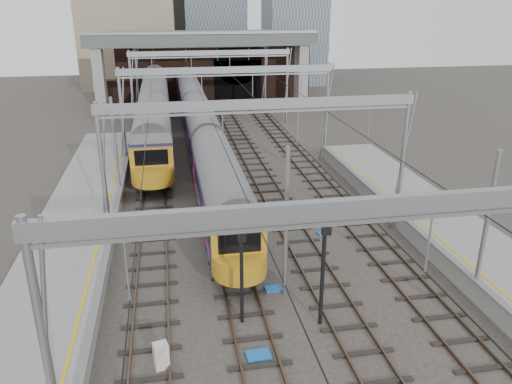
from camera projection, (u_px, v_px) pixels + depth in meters
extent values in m
plane|color=#38332D|center=(296.00, 319.00, 21.01)|extent=(160.00, 160.00, 0.00)
cube|color=gray|center=(51.00, 300.00, 21.42)|extent=(4.20, 55.00, 1.10)
cube|color=slate|center=(99.00, 285.00, 21.59)|extent=(0.35, 55.00, 0.12)
cube|color=gold|center=(87.00, 285.00, 21.48)|extent=(0.12, 55.00, 0.01)
cube|color=slate|center=(496.00, 298.00, 20.61)|extent=(0.35, 47.00, 0.12)
cube|color=gold|center=(508.00, 296.00, 20.67)|extent=(0.12, 47.00, 0.01)
cube|color=#4C3828|center=(144.00, 199.00, 33.66)|extent=(0.08, 80.00, 0.16)
cube|color=#4C3828|center=(165.00, 197.00, 33.90)|extent=(0.08, 80.00, 0.16)
cube|color=black|center=(154.00, 199.00, 33.80)|extent=(2.40, 80.00, 0.14)
cube|color=#4C3828|center=(203.00, 195.00, 34.32)|extent=(0.08, 80.00, 0.16)
cube|color=#4C3828|center=(224.00, 194.00, 34.56)|extent=(0.08, 80.00, 0.16)
cube|color=black|center=(213.00, 195.00, 34.47)|extent=(2.40, 80.00, 0.14)
cube|color=#4C3828|center=(260.00, 191.00, 34.98)|extent=(0.08, 80.00, 0.16)
cube|color=#4C3828|center=(280.00, 190.00, 35.22)|extent=(0.08, 80.00, 0.16)
cube|color=black|center=(270.00, 192.00, 35.13)|extent=(2.40, 80.00, 0.14)
cube|color=#4C3828|center=(315.00, 188.00, 35.65)|extent=(0.08, 80.00, 0.16)
cube|color=#4C3828|center=(334.00, 186.00, 35.88)|extent=(0.08, 80.00, 0.16)
cube|color=black|center=(324.00, 188.00, 35.79)|extent=(2.40, 80.00, 0.14)
cylinder|color=gray|center=(47.00, 359.00, 12.71)|extent=(0.24, 0.24, 8.00)
cube|color=gray|center=(362.00, 207.00, 12.78)|extent=(16.80, 0.28, 0.50)
cylinder|color=gray|center=(104.00, 179.00, 25.58)|extent=(0.24, 0.24, 8.00)
cylinder|color=gray|center=(402.00, 162.00, 28.30)|extent=(0.24, 0.24, 8.00)
cube|color=gray|center=(261.00, 104.00, 25.66)|extent=(16.80, 0.28, 0.50)
cylinder|color=gray|center=(123.00, 120.00, 38.45)|extent=(0.24, 0.24, 8.00)
cylinder|color=gray|center=(327.00, 112.00, 41.17)|extent=(0.24, 0.24, 8.00)
cube|color=gray|center=(227.00, 70.00, 38.53)|extent=(16.80, 0.28, 0.50)
cylinder|color=gray|center=(132.00, 90.00, 51.32)|extent=(0.24, 0.24, 8.00)
cylinder|color=gray|center=(287.00, 86.00, 54.04)|extent=(0.24, 0.24, 8.00)
cube|color=gray|center=(210.00, 53.00, 51.40)|extent=(16.80, 0.28, 0.50)
cylinder|color=gray|center=(137.00, 75.00, 62.36)|extent=(0.24, 0.24, 8.00)
cylinder|color=gray|center=(265.00, 72.00, 65.07)|extent=(0.24, 0.24, 8.00)
cube|color=gray|center=(201.00, 44.00, 62.43)|extent=(16.80, 0.28, 0.50)
cube|color=black|center=(148.00, 119.00, 31.85)|extent=(0.03, 80.00, 0.03)
cube|color=black|center=(211.00, 117.00, 32.51)|extent=(0.03, 80.00, 0.03)
cube|color=black|center=(271.00, 115.00, 33.17)|extent=(0.03, 80.00, 0.03)
cube|color=black|center=(328.00, 112.00, 33.84)|extent=(0.03, 80.00, 0.03)
cube|color=black|center=(215.00, 65.00, 67.55)|extent=(26.00, 2.00, 9.00)
cube|color=black|center=(238.00, 80.00, 67.78)|extent=(6.50, 0.10, 5.20)
cylinder|color=black|center=(238.00, 60.00, 66.86)|extent=(6.50, 0.10, 6.50)
cube|color=black|center=(126.00, 91.00, 65.71)|extent=(6.00, 1.50, 3.00)
cube|color=gray|center=(99.00, 77.00, 59.77)|extent=(1.20, 2.50, 8.20)
cube|color=gray|center=(301.00, 72.00, 63.91)|extent=(1.20, 2.50, 8.20)
cube|color=#57625B|center=(202.00, 40.00, 60.38)|extent=(28.00, 3.00, 1.40)
cube|color=gray|center=(202.00, 32.00, 60.06)|extent=(28.00, 3.00, 0.30)
cube|color=tan|center=(126.00, 13.00, 76.11)|extent=(14.00, 12.00, 22.00)
cube|color=gray|center=(177.00, 23.00, 91.02)|extent=(18.00, 14.00, 18.00)
cube|color=black|center=(196.00, 131.00, 50.16)|extent=(1.99, 59.02, 0.70)
cube|color=#121540|center=(196.00, 114.00, 49.52)|extent=(2.53, 59.02, 2.26)
cylinder|color=slate|center=(195.00, 102.00, 49.12)|extent=(2.48, 58.52, 2.48)
cube|color=black|center=(195.00, 110.00, 49.39)|extent=(2.55, 57.82, 0.68)
cube|color=#CB3F93|center=(196.00, 120.00, 49.75)|extent=(2.55, 58.02, 0.11)
cube|color=#BB8318|center=(239.00, 253.00, 22.29)|extent=(2.48, 0.60, 2.06)
cube|color=black|center=(240.00, 243.00, 21.93)|extent=(1.90, 0.08, 0.90)
cube|color=black|center=(156.00, 132.00, 49.94)|extent=(2.30, 33.89, 0.70)
cube|color=#121540|center=(155.00, 112.00, 49.24)|extent=(2.93, 33.89, 2.62)
cylinder|color=slate|center=(154.00, 99.00, 48.77)|extent=(2.87, 33.39, 2.87)
cube|color=black|center=(154.00, 108.00, 49.09)|extent=(2.95, 32.69, 0.79)
cube|color=#CB3F93|center=(155.00, 120.00, 49.50)|extent=(2.95, 32.89, 0.13)
cube|color=#BB8318|center=(152.00, 166.00, 33.56)|extent=(2.87, 0.60, 2.42)
cube|color=black|center=(151.00, 158.00, 33.18)|extent=(2.20, 0.08, 1.05)
cylinder|color=black|center=(242.00, 274.00, 20.06)|extent=(0.15, 0.15, 4.53)
cube|color=black|center=(242.00, 232.00, 19.19)|extent=(0.36, 0.24, 0.85)
sphere|color=red|center=(242.00, 228.00, 19.01)|extent=(0.17, 0.17, 0.17)
cylinder|color=black|center=(323.00, 271.00, 19.88)|extent=(0.16, 0.16, 4.95)
cube|color=black|center=(327.00, 224.00, 18.94)|extent=(0.36, 0.18, 0.93)
sphere|color=red|center=(328.00, 220.00, 18.76)|extent=(0.19, 0.19, 0.19)
cube|color=silver|center=(161.00, 356.00, 18.08)|extent=(0.61, 0.55, 1.03)
cube|color=blue|center=(258.00, 355.00, 18.79)|extent=(0.96, 0.71, 0.11)
cube|color=blue|center=(274.00, 289.00, 23.19)|extent=(0.84, 0.62, 0.09)
cube|color=blue|center=(324.00, 233.00, 28.72)|extent=(0.77, 0.57, 0.09)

